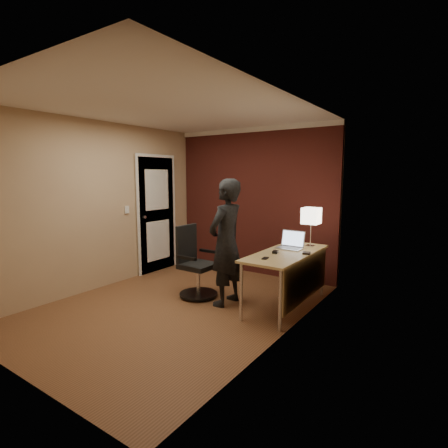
{
  "coord_description": "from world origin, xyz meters",
  "views": [
    {
      "loc": [
        2.98,
        -3.3,
        1.71
      ],
      "look_at": [
        0.35,
        0.55,
        1.05
      ],
      "focal_mm": 28.0,
      "sensor_mm": 36.0,
      "label": 1
    }
  ],
  "objects_px": {
    "wallet": "(306,253)",
    "office_chair": "(195,266)",
    "person": "(226,242)",
    "phone": "(265,258)",
    "desk_lamp": "(311,216)",
    "laptop": "(291,243)",
    "desk": "(291,263)",
    "mouse": "(275,252)"
  },
  "relations": [
    {
      "from": "laptop",
      "to": "wallet",
      "type": "xyz_separation_m",
      "value": [
        0.3,
        -0.22,
        -0.05
      ]
    },
    {
      "from": "mouse",
      "to": "desk_lamp",
      "type": "bearing_deg",
      "value": 59.35
    },
    {
      "from": "laptop",
      "to": "wallet",
      "type": "relative_size",
      "value": 3.04
    },
    {
      "from": "laptop",
      "to": "wallet",
      "type": "distance_m",
      "value": 0.37
    },
    {
      "from": "mouse",
      "to": "phone",
      "type": "relative_size",
      "value": 0.87
    },
    {
      "from": "phone",
      "to": "desk",
      "type": "bearing_deg",
      "value": 64.29
    },
    {
      "from": "wallet",
      "to": "desk_lamp",
      "type": "bearing_deg",
      "value": 105.32
    },
    {
      "from": "mouse",
      "to": "office_chair",
      "type": "xyz_separation_m",
      "value": [
        -1.15,
        -0.19,
        -0.31
      ]
    },
    {
      "from": "desk_lamp",
      "to": "phone",
      "type": "xyz_separation_m",
      "value": [
        -0.18,
        -0.99,
        -0.41
      ]
    },
    {
      "from": "laptop",
      "to": "office_chair",
      "type": "bearing_deg",
      "value": -153.45
    },
    {
      "from": "wallet",
      "to": "laptop",
      "type": "bearing_deg",
      "value": 144.34
    },
    {
      "from": "mouse",
      "to": "wallet",
      "type": "height_order",
      "value": "mouse"
    },
    {
      "from": "phone",
      "to": "office_chair",
      "type": "distance_m",
      "value": 1.22
    },
    {
      "from": "wallet",
      "to": "person",
      "type": "distance_m",
      "value": 1.03
    },
    {
      "from": "office_chair",
      "to": "person",
      "type": "xyz_separation_m",
      "value": [
        0.53,
        -0.0,
        0.4
      ]
    },
    {
      "from": "phone",
      "to": "wallet",
      "type": "xyz_separation_m",
      "value": [
        0.31,
        0.51,
        0.01
      ]
    },
    {
      "from": "person",
      "to": "office_chair",
      "type": "bearing_deg",
      "value": -89.33
    },
    {
      "from": "desk",
      "to": "phone",
      "type": "relative_size",
      "value": 13.04
    },
    {
      "from": "desk_lamp",
      "to": "wallet",
      "type": "relative_size",
      "value": 4.86
    },
    {
      "from": "person",
      "to": "phone",
      "type": "bearing_deg",
      "value": 79.23
    },
    {
      "from": "laptop",
      "to": "person",
      "type": "bearing_deg",
      "value": -137.77
    },
    {
      "from": "office_chair",
      "to": "person",
      "type": "relative_size",
      "value": 0.59
    },
    {
      "from": "desk",
      "to": "desk_lamp",
      "type": "bearing_deg",
      "value": 85.17
    },
    {
      "from": "desk_lamp",
      "to": "mouse",
      "type": "distance_m",
      "value": 0.8
    },
    {
      "from": "wallet",
      "to": "office_chair",
      "type": "xyz_separation_m",
      "value": [
        -1.49,
        -0.38,
        -0.31
      ]
    },
    {
      "from": "phone",
      "to": "person",
      "type": "distance_m",
      "value": 0.67
    },
    {
      "from": "person",
      "to": "desk",
      "type": "bearing_deg",
      "value": 113.69
    },
    {
      "from": "wallet",
      "to": "office_chair",
      "type": "distance_m",
      "value": 1.57
    },
    {
      "from": "person",
      "to": "wallet",
      "type": "bearing_deg",
      "value": 112.34
    },
    {
      "from": "wallet",
      "to": "desk",
      "type": "bearing_deg",
      "value": -164.71
    },
    {
      "from": "wallet",
      "to": "office_chair",
      "type": "relative_size",
      "value": 0.11
    },
    {
      "from": "desk_lamp",
      "to": "wallet",
      "type": "bearing_deg",
      "value": -74.68
    },
    {
      "from": "desk",
      "to": "mouse",
      "type": "height_order",
      "value": "mouse"
    },
    {
      "from": "desk",
      "to": "phone",
      "type": "bearing_deg",
      "value": -106.12
    },
    {
      "from": "mouse",
      "to": "office_chair",
      "type": "distance_m",
      "value": 1.21
    },
    {
      "from": "desk",
      "to": "person",
      "type": "bearing_deg",
      "value": -157.07
    },
    {
      "from": "desk",
      "to": "laptop",
      "type": "height_order",
      "value": "laptop"
    },
    {
      "from": "mouse",
      "to": "person",
      "type": "relative_size",
      "value": 0.06
    },
    {
      "from": "office_chair",
      "to": "person",
      "type": "bearing_deg",
      "value": -0.09
    },
    {
      "from": "laptop",
      "to": "office_chair",
      "type": "height_order",
      "value": "office_chair"
    },
    {
      "from": "mouse",
      "to": "office_chair",
      "type": "bearing_deg",
      "value": 176.25
    },
    {
      "from": "person",
      "to": "desk_lamp",
      "type": "bearing_deg",
      "value": 136.96
    }
  ]
}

